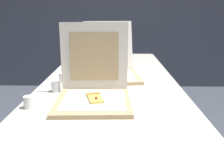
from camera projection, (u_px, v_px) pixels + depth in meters
The scene contains 8 objects.
wall_back at pixel (114, 4), 3.70m from camera, with size 10.00×0.10×2.60m, color slate.
table at pixel (109, 91), 1.59m from camera, with size 0.90×2.42×0.73m.
pizza_box_front at pixel (94, 91), 1.28m from camera, with size 0.39×0.41×0.40m.
pizza_box_middle at pixel (111, 69), 1.77m from camera, with size 0.44×0.54×0.38m.
cup_white_near_center at pixel (56, 87), 1.44m from camera, with size 0.05×0.05×0.06m, color white.
cup_white_mid at pixel (63, 77), 1.64m from camera, with size 0.05×0.05×0.06m, color white.
cup_white_near_left at pixel (29, 102), 1.20m from camera, with size 0.05×0.05×0.06m, color white.
cup_white_far at pixel (83, 67), 1.94m from camera, with size 0.05×0.05×0.06m, color white.
Camera 1 is at (0.05, -0.85, 1.19)m, focal length 39.02 mm.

